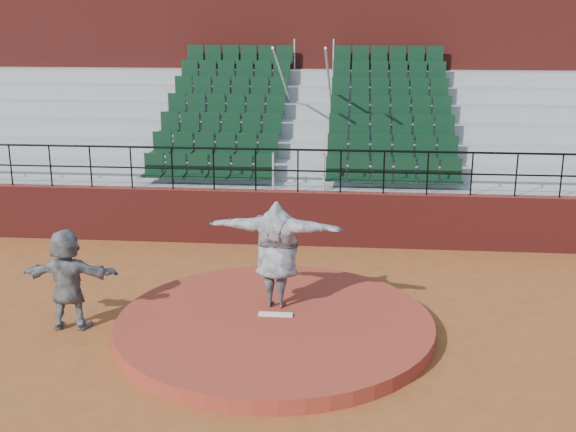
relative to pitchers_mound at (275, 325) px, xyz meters
name	(u,v)px	position (x,y,z in m)	size (l,w,h in m)	color
ground	(275,332)	(0.00, 0.00, -0.12)	(90.00, 90.00, 0.00)	brown
pitchers_mound	(275,325)	(0.00, 0.00, 0.00)	(5.50, 5.50, 0.25)	#9B3422
pitching_rubber	(276,314)	(0.00, 0.15, 0.14)	(0.60, 0.15, 0.03)	white
boundary_wall	(298,218)	(0.00, 5.00, 0.53)	(24.00, 0.30, 1.30)	maroon
wall_railing	(298,161)	(0.00, 5.00, 1.90)	(24.04, 0.05, 1.03)	black
seating_deck	(308,156)	(0.00, 8.65, 1.32)	(24.00, 5.97, 4.63)	#989892
press_box_facade	(316,70)	(0.00, 12.60, 3.43)	(24.00, 3.00, 7.10)	maroon
pitcher	(277,254)	(-0.03, 0.61, 1.10)	(2.40, 0.65, 1.95)	black
fielder	(68,279)	(-3.60, -0.14, 0.78)	(1.68, 0.54, 1.82)	black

